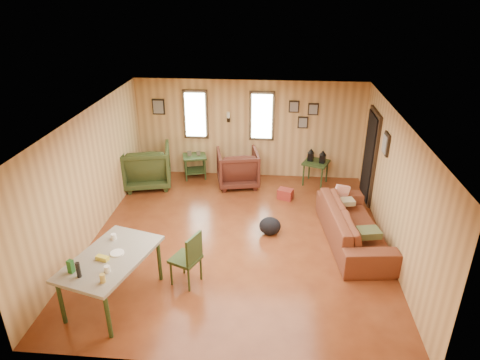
% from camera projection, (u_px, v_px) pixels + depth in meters
% --- Properties ---
extents(room, '(5.54, 6.04, 2.44)m').
position_uv_depth(room, '(249.00, 176.00, 7.91)').
color(room, brown).
rests_on(room, ground).
extents(sofa, '(0.98, 2.46, 0.94)m').
position_uv_depth(sofa, '(354.00, 220.00, 7.91)').
color(sofa, brown).
rests_on(sofa, ground).
extents(recliner_brown, '(1.10, 1.05, 0.96)m').
position_uv_depth(recliner_brown, '(238.00, 166.00, 10.15)').
color(recliner_brown, '#491F16').
rests_on(recliner_brown, ground).
extents(recliner_green, '(1.27, 1.22, 1.10)m').
position_uv_depth(recliner_green, '(147.00, 164.00, 10.10)').
color(recliner_green, '#32401D').
rests_on(recliner_green, ground).
extents(end_table, '(0.67, 0.63, 0.71)m').
position_uv_depth(end_table, '(195.00, 162.00, 10.58)').
color(end_table, '#2F471F').
rests_on(end_table, ground).
extents(side_table, '(0.72, 0.72, 0.89)m').
position_uv_depth(side_table, '(316.00, 161.00, 10.14)').
color(side_table, '#2F471F').
rests_on(side_table, ground).
extents(cooler, '(0.38, 0.33, 0.23)m').
position_uv_depth(cooler, '(285.00, 194.00, 9.63)').
color(cooler, maroon).
rests_on(cooler, ground).
extents(backpack, '(0.51, 0.45, 0.36)m').
position_uv_depth(backpack, '(270.00, 226.00, 8.25)').
color(backpack, black).
rests_on(backpack, ground).
extents(sofa_pillows, '(0.69, 1.66, 0.34)m').
position_uv_depth(sofa_pillows, '(355.00, 213.00, 8.06)').
color(sofa_pillows, '#4F5931').
rests_on(sofa_pillows, sofa).
extents(dining_table, '(1.32, 1.75, 1.02)m').
position_uv_depth(dining_table, '(110.00, 261.00, 6.30)').
color(dining_table, gray).
rests_on(dining_table, ground).
extents(dining_chair, '(0.56, 0.56, 0.93)m').
position_uv_depth(dining_chair, '(189.00, 256.00, 6.75)').
color(dining_chair, '#32401D').
rests_on(dining_chair, ground).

